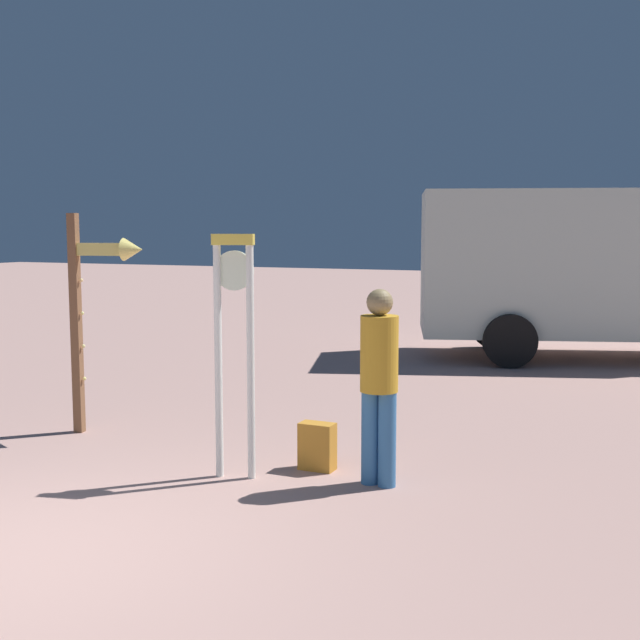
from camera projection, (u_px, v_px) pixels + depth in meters
ground_plane at (13, 558)px, 5.57m from camera, size 80.00×80.00×0.00m
standing_clock at (234, 334)px, 7.26m from camera, size 0.39×0.18×2.25m
arrow_sign at (97, 293)px, 8.84m from camera, size 0.89×0.36×2.47m
person_near_clock at (379, 377)px, 7.07m from camera, size 0.34×0.34×1.77m
backpack at (318, 447)px, 7.62m from camera, size 0.34×0.22×0.45m
box_truck_near at (598, 267)px, 14.12m from camera, size 7.06×4.41×2.96m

